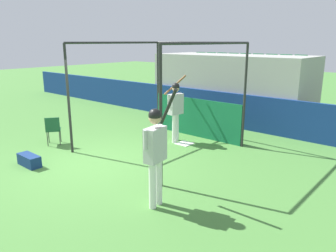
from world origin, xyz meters
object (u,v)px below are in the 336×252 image
(player_waiting, at_px, (156,148))
(equipment_bag, at_px, (29,160))
(player_batter, at_px, (176,106))
(folding_chair, at_px, (53,128))

(player_waiting, xyz_separation_m, equipment_bag, (-3.71, -0.56, -0.99))
(player_batter, relative_size, equipment_bag, 2.80)
(player_batter, xyz_separation_m, player_waiting, (2.28, -3.33, 0.04))
(player_batter, bearing_deg, folding_chair, 144.12)
(player_batter, distance_m, folding_chair, 3.64)
(player_waiting, distance_m, equipment_bag, 3.88)
(folding_chair, height_order, equipment_bag, folding_chair)
(player_waiting, relative_size, equipment_bag, 3.11)
(player_batter, distance_m, equipment_bag, 4.25)
(player_batter, height_order, equipment_bag, player_batter)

